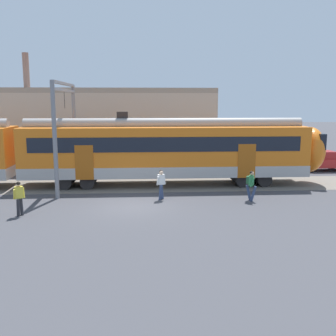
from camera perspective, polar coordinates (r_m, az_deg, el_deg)
name	(u,v)px	position (r m, az deg, el deg)	size (l,w,h in m)	color
ground_plane	(132,206)	(20.54, -5.22, -5.57)	(160.00, 160.00, 0.00)	#424247
commuter_train	(30,152)	(26.22, -19.36, 2.26)	(38.05, 3.07, 4.73)	#B2ADA8
pedestrian_yellow	(19,196)	(19.90, -20.80, -3.82)	(0.52, 0.71, 1.67)	#28282D
pedestrian_white	(161,183)	(21.64, -1.01, -2.13)	(0.53, 0.70, 1.67)	navy
pedestrian_green	(251,183)	(21.83, 11.94, -2.16)	(0.58, 0.65, 1.67)	navy
parked_car_red	(322,161)	(33.08, 21.47, 1.00)	(4.05, 1.85, 1.54)	#B22323
catenary_gantry	(65,119)	(25.54, -14.69, 6.95)	(0.24, 6.64, 6.53)	gray
background_building	(99,128)	(33.29, -9.98, 5.78)	(18.93, 5.00, 9.20)	#B2A899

